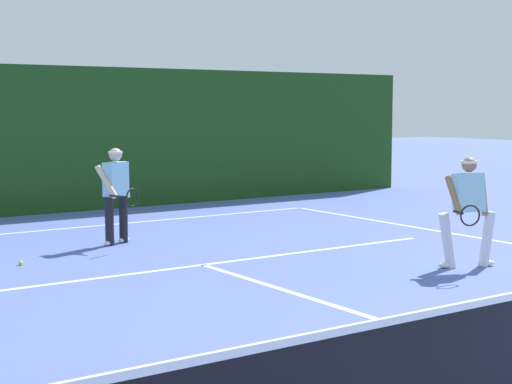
{
  "coord_description": "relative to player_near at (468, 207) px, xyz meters",
  "views": [
    {
      "loc": [
        -5.91,
        -3.57,
        2.28
      ],
      "look_at": [
        0.97,
        6.46,
        1.0
      ],
      "focal_mm": 57.06,
      "sensor_mm": 36.0,
      "label": 1
    }
  ],
  "objects": [
    {
      "name": "court_line_baseline_far",
      "position": [
        -3.01,
        6.76,
        -0.86
      ],
      "size": [
        10.41,
        0.1,
        0.01
      ],
      "primitive_type": "cube",
      "color": "white",
      "rests_on": "ground_plane"
    },
    {
      "name": "court_line_service",
      "position": [
        -3.01,
        2.27,
        -0.86
      ],
      "size": [
        8.49,
        0.1,
        0.01
      ],
      "primitive_type": "cube",
      "color": "white",
      "rests_on": "ground_plane"
    },
    {
      "name": "court_line_centre",
      "position": [
        -3.01,
        -0.93,
        -0.86
      ],
      "size": [
        0.1,
        6.4,
        0.01
      ],
      "primitive_type": "cube",
      "color": "white",
      "rests_on": "ground_plane"
    },
    {
      "name": "player_near",
      "position": [
        0.0,
        0.0,
        0.0
      ],
      "size": [
        1.04,
        0.82,
        1.58
      ],
      "rotation": [
        0.0,
        0.0,
        2.77
      ],
      "color": "silver",
      "rests_on": "ground_plane"
    },
    {
      "name": "player_far",
      "position": [
        -3.27,
        4.63,
        0.02
      ],
      "size": [
        0.67,
        0.91,
        1.6
      ],
      "rotation": [
        0.0,
        0.0,
        3.55
      ],
      "color": "black",
      "rests_on": "ground_plane"
    },
    {
      "name": "tennis_ball",
      "position": [
        -5.2,
        3.74,
        -0.83
      ],
      "size": [
        0.07,
        0.07,
        0.07
      ],
      "primitive_type": "sphere",
      "color": "#D1E033",
      "rests_on": "ground_plane"
    },
    {
      "name": "back_fence_windscreen",
      "position": [
        -3.01,
        9.05,
        0.71
      ],
      "size": [
        20.35,
        0.12,
        3.15
      ],
      "primitive_type": "cube",
      "color": "#1B4115",
      "rests_on": "ground_plane"
    }
  ]
}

